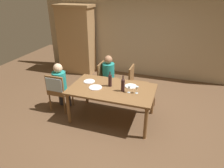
% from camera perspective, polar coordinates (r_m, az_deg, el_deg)
% --- Properties ---
extents(ground_plane, '(10.00, 10.00, 0.00)m').
position_cam_1_polar(ground_plane, '(4.61, 0.00, -9.42)').
color(ground_plane, brown).
extents(rear_room_partition, '(6.40, 0.12, 2.70)m').
position_cam_1_polar(rear_room_partition, '(6.54, 7.83, 14.04)').
color(rear_room_partition, tan).
rests_on(rear_room_partition, ground_plane).
extents(armoire_cabinet, '(1.18, 0.62, 2.18)m').
position_cam_1_polar(armoire_cabinet, '(6.83, -10.03, 12.23)').
color(armoire_cabinet, '#A87F51').
rests_on(armoire_cabinet, ground_plane).
extents(dining_table, '(1.78, 1.04, 0.74)m').
position_cam_1_polar(dining_table, '(4.26, 0.00, -2.15)').
color(dining_table, brown).
rests_on(dining_table, ground_plane).
extents(chair_left_end, '(0.44, 0.46, 0.92)m').
position_cam_1_polar(chair_left_end, '(4.72, -15.27, -1.16)').
color(chair_left_end, brown).
rests_on(chair_left_end, ground_plane).
extents(chair_far_left, '(0.44, 0.44, 0.92)m').
position_cam_1_polar(chair_far_left, '(5.23, -1.92, 1.81)').
color(chair_far_left, brown).
rests_on(chair_far_left, ground_plane).
extents(chair_far_right, '(0.44, 0.44, 0.92)m').
position_cam_1_polar(chair_far_right, '(5.03, 6.65, 0.62)').
color(chair_far_right, brown).
rests_on(chair_far_right, ground_plane).
extents(person_woman_host, '(0.31, 0.36, 1.14)m').
position_cam_1_polar(person_woman_host, '(4.80, -14.41, 0.28)').
color(person_woman_host, '#33333D').
rests_on(person_woman_host, ground_plane).
extents(person_man_bearded, '(0.35, 0.31, 1.14)m').
position_cam_1_polar(person_man_bearded, '(5.15, -0.76, 2.90)').
color(person_man_bearded, '#33333D').
rests_on(person_man_bearded, ground_plane).
extents(wine_bottle_tall_green, '(0.08, 0.08, 0.33)m').
position_cam_1_polar(wine_bottle_tall_green, '(4.26, -0.57, 1.20)').
color(wine_bottle_tall_green, black).
rests_on(wine_bottle_tall_green, dining_table).
extents(wine_bottle_dark_red, '(0.08, 0.08, 0.34)m').
position_cam_1_polar(wine_bottle_dark_red, '(4.06, 3.09, -0.16)').
color(wine_bottle_dark_red, black).
rests_on(wine_bottle_dark_red, dining_table).
extents(wine_glass_near_left, '(0.07, 0.07, 0.15)m').
position_cam_1_polar(wine_glass_near_left, '(4.03, 4.83, -1.06)').
color(wine_glass_near_left, silver).
rests_on(wine_glass_near_left, dining_table).
extents(wine_glass_centre, '(0.07, 0.07, 0.15)m').
position_cam_1_polar(wine_glass_centre, '(4.02, 7.03, -1.25)').
color(wine_glass_centre, silver).
rests_on(wine_glass_centre, dining_table).
extents(dinner_plate_host, '(0.25, 0.25, 0.01)m').
position_cam_1_polar(dinner_plate_host, '(4.55, -6.44, 0.75)').
color(dinner_plate_host, white).
rests_on(dinner_plate_host, dining_table).
extents(dinner_plate_guest_left, '(0.27, 0.27, 0.01)m').
position_cam_1_polar(dinner_plate_guest_left, '(4.26, -4.70, -0.97)').
color(dinner_plate_guest_left, white).
rests_on(dinner_plate_guest_left, dining_table).
extents(dinner_plate_guest_right, '(0.26, 0.26, 0.01)m').
position_cam_1_polar(dinner_plate_guest_right, '(4.32, 5.35, -0.60)').
color(dinner_plate_guest_right, white).
rests_on(dinner_plate_guest_right, dining_table).
extents(handbag, '(0.18, 0.30, 0.22)m').
position_cam_1_polar(handbag, '(5.17, 11.15, -4.29)').
color(handbag, brown).
rests_on(handbag, ground_plane).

